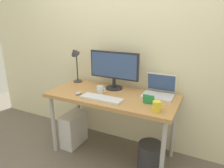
# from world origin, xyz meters

# --- Properties ---
(ground_plane) EXTENTS (6.00, 6.00, 0.00)m
(ground_plane) POSITION_xyz_m (0.00, 0.00, 0.00)
(ground_plane) COLOR #665B51
(back_wall) EXTENTS (4.40, 0.04, 2.60)m
(back_wall) POSITION_xyz_m (0.00, 0.38, 1.30)
(back_wall) COLOR beige
(back_wall) RESTS_ON ground_plane
(desk) EXTENTS (1.41, 0.64, 0.76)m
(desk) POSITION_xyz_m (0.00, 0.00, 0.69)
(desk) COLOR #B7844C
(desk) RESTS_ON ground_plane
(monitor) EXTENTS (0.60, 0.20, 0.44)m
(monitor) POSITION_xyz_m (-0.07, 0.19, 1.01)
(monitor) COLOR #232328
(monitor) RESTS_ON desk
(laptop) EXTENTS (0.32, 0.27, 0.23)m
(laptop) POSITION_xyz_m (0.47, 0.20, 0.81)
(laptop) COLOR silver
(laptop) RESTS_ON desk
(desk_lamp) EXTENTS (0.11, 0.16, 0.46)m
(desk_lamp) POSITION_xyz_m (-0.61, 0.19, 1.09)
(desk_lamp) COLOR #333338
(desk_lamp) RESTS_ON desk
(keyboard) EXTENTS (0.44, 0.14, 0.02)m
(keyboard) POSITION_xyz_m (-0.03, -0.18, 0.77)
(keyboard) COLOR silver
(keyboard) RESTS_ON desk
(mouse) EXTENTS (0.06, 0.09, 0.03)m
(mouse) POSITION_xyz_m (-0.33, -0.16, 0.77)
(mouse) COLOR #B2B2B7
(mouse) RESTS_ON desk
(coffee_mug) EXTENTS (0.11, 0.07, 0.10)m
(coffee_mug) POSITION_xyz_m (0.55, -0.20, 0.81)
(coffee_mug) COLOR yellow
(coffee_mug) RESTS_ON desk
(glass_cup) EXTENTS (0.11, 0.07, 0.09)m
(glass_cup) POSITION_xyz_m (-0.13, -0.03, 0.80)
(glass_cup) COLOR silver
(glass_cup) RESTS_ON desk
(photo_frame) EXTENTS (0.11, 0.02, 0.09)m
(photo_frame) POSITION_xyz_m (0.43, -0.07, 0.80)
(photo_frame) COLOR #268C4C
(photo_frame) RESTS_ON desk
(computer_tower) EXTENTS (0.18, 0.36, 0.42)m
(computer_tower) POSITION_xyz_m (-0.53, -0.03, 0.21)
(computer_tower) COLOR silver
(computer_tower) RESTS_ON ground_plane
(wastebasket) EXTENTS (0.26, 0.26, 0.30)m
(wastebasket) POSITION_xyz_m (0.48, -0.05, 0.15)
(wastebasket) COLOR #333338
(wastebasket) RESTS_ON ground_plane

